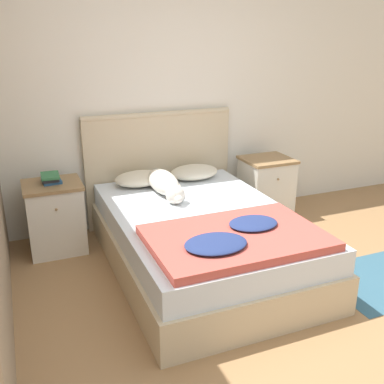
# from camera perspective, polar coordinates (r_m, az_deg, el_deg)

# --- Properties ---
(ground_plane) EXTENTS (16.00, 16.00, 0.00)m
(ground_plane) POSITION_cam_1_polar(r_m,az_deg,el_deg) (3.11, 9.70, -17.28)
(ground_plane) COLOR #997047
(wall_back) EXTENTS (9.00, 0.06, 2.55)m
(wall_back) POSITION_cam_1_polar(r_m,az_deg,el_deg) (4.47, -4.01, 12.14)
(wall_back) COLOR silver
(wall_back) RESTS_ON ground_plane
(bed) EXTENTS (1.42, 2.09, 0.49)m
(bed) POSITION_cam_1_polar(r_m,az_deg,el_deg) (3.71, 1.23, -6.10)
(bed) COLOR #C6B28E
(bed) RESTS_ON ground_plane
(headboard) EXTENTS (1.50, 0.06, 1.13)m
(headboard) POSITION_cam_1_polar(r_m,az_deg,el_deg) (4.52, -4.12, 3.32)
(headboard) COLOR #C6B28E
(headboard) RESTS_ON ground_plane
(nightstand_left) EXTENTS (0.49, 0.46, 0.63)m
(nightstand_left) POSITION_cam_1_polar(r_m,az_deg,el_deg) (4.15, -16.97, -3.04)
(nightstand_left) COLOR silver
(nightstand_left) RESTS_ON ground_plane
(nightstand_right) EXTENTS (0.49, 0.46, 0.63)m
(nightstand_right) POSITION_cam_1_polar(r_m,az_deg,el_deg) (4.79, 9.37, 0.63)
(nightstand_right) COLOR silver
(nightstand_right) RESTS_ON ground_plane
(pillow_left) EXTENTS (0.48, 0.33, 0.13)m
(pillow_left) POSITION_cam_1_polar(r_m,az_deg,el_deg) (4.24, -6.62, 1.71)
(pillow_left) COLOR beige
(pillow_left) RESTS_ON bed
(pillow_right) EXTENTS (0.48, 0.33, 0.13)m
(pillow_right) POSITION_cam_1_polar(r_m,az_deg,el_deg) (4.41, 0.27, 2.55)
(pillow_right) COLOR beige
(pillow_right) RESTS_ON bed
(quilt) EXTENTS (1.20, 0.81, 0.11)m
(quilt) POSITION_cam_1_polar(r_m,az_deg,el_deg) (3.10, 5.50, -5.74)
(quilt) COLOR #BC4C42
(quilt) RESTS_ON bed
(dog) EXTENTS (0.23, 0.79, 0.19)m
(dog) POSITION_cam_1_polar(r_m,az_deg,el_deg) (4.00, -3.46, 1.06)
(dog) COLOR silver
(dog) RESTS_ON bed
(book_stack) EXTENTS (0.17, 0.23, 0.08)m
(book_stack) POSITION_cam_1_polar(r_m,az_deg,el_deg) (4.05, -17.52, 1.67)
(book_stack) COLOR #285689
(book_stack) RESTS_ON nightstand_left
(rug) EXTENTS (0.95, 0.75, 0.00)m
(rug) POSITION_cam_1_polar(r_m,az_deg,el_deg) (3.93, 23.00, -10.18)
(rug) COLOR #335B70
(rug) RESTS_ON ground_plane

